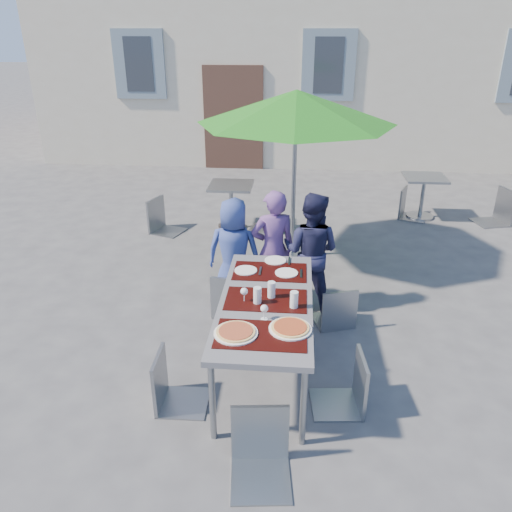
# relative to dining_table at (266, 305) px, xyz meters

# --- Properties ---
(ground) EXTENTS (90.00, 90.00, 0.00)m
(ground) POSITION_rel_dining_table_xyz_m (0.78, -0.16, -0.70)
(ground) COLOR #414143
(ground) RESTS_ON ground
(dining_table) EXTENTS (0.80, 1.85, 0.76)m
(dining_table) POSITION_rel_dining_table_xyz_m (0.00, 0.00, 0.00)
(dining_table) COLOR #47474C
(dining_table) RESTS_ON ground
(pizza_near_left) EXTENTS (0.34, 0.34, 0.03)m
(pizza_near_left) POSITION_rel_dining_table_xyz_m (-0.20, -0.55, 0.07)
(pizza_near_left) COLOR white
(pizza_near_left) RESTS_ON dining_table
(pizza_near_right) EXTENTS (0.34, 0.34, 0.03)m
(pizza_near_right) POSITION_rel_dining_table_xyz_m (0.22, -0.46, 0.07)
(pizza_near_right) COLOR white
(pizza_near_right) RESTS_ON dining_table
(glassware) EXTENTS (0.49, 0.43, 0.15)m
(glassware) POSITION_rel_dining_table_xyz_m (0.04, -0.07, 0.13)
(glassware) COLOR silver
(glassware) RESTS_ON dining_table
(place_settings) EXTENTS (0.65, 0.49, 0.01)m
(place_settings) POSITION_rel_dining_table_xyz_m (-0.01, 0.62, 0.06)
(place_settings) COLOR white
(place_settings) RESTS_ON dining_table
(child_0) EXTENTS (0.64, 0.44, 1.24)m
(child_0) POSITION_rel_dining_table_xyz_m (-0.44, 1.26, -0.07)
(child_0) COLOR #304286
(child_0) RESTS_ON ground
(child_1) EXTENTS (0.57, 0.45, 1.35)m
(child_1) POSITION_rel_dining_table_xyz_m (-0.01, 1.26, -0.02)
(child_1) COLOR #613D7D
(child_1) RESTS_ON ground
(child_2) EXTENTS (0.74, 0.56, 1.34)m
(child_2) POSITION_rel_dining_table_xyz_m (0.40, 1.25, -0.03)
(child_2) COLOR #1A1C3B
(child_2) RESTS_ON ground
(chair_0) EXTENTS (0.46, 0.46, 0.97)m
(chair_0) POSITION_rel_dining_table_xyz_m (-0.43, 0.94, -0.12)
(chair_0) COLOR #90969B
(chair_0) RESTS_ON ground
(chair_1) EXTENTS (0.47, 0.48, 1.05)m
(chair_1) POSITION_rel_dining_table_xyz_m (-0.06, 1.16, -0.08)
(chair_1) COLOR gray
(chair_1) RESTS_ON ground
(chair_2) EXTENTS (0.49, 0.49, 0.87)m
(chair_2) POSITION_rel_dining_table_xyz_m (0.69, 0.83, -0.19)
(chair_2) COLOR gray
(chair_2) RESTS_ON ground
(chair_3) EXTENTS (0.42, 0.41, 0.91)m
(chair_3) POSITION_rel_dining_table_xyz_m (-0.75, -0.51, -0.17)
(chair_3) COLOR gray
(chair_3) RESTS_ON ground
(chair_4) EXTENTS (0.45, 0.44, 0.91)m
(chair_4) POSITION_rel_dining_table_xyz_m (0.72, -0.41, -0.16)
(chair_4) COLOR #8F959A
(chair_4) RESTS_ON ground
(chair_5) EXTENTS (0.46, 0.46, 0.94)m
(chair_5) POSITION_rel_dining_table_xyz_m (0.04, -1.15, -0.15)
(chair_5) COLOR gray
(chair_5) RESTS_ON ground
(patio_umbrella) EXTENTS (2.50, 2.50, 2.22)m
(patio_umbrella) POSITION_rel_dining_table_xyz_m (0.18, 2.58, 1.30)
(patio_umbrella) COLOR #95989C
(patio_umbrella) RESTS_ON ground
(cafe_table_0) EXTENTS (0.66, 0.66, 0.71)m
(cafe_table_0) POSITION_rel_dining_table_xyz_m (-0.79, 3.60, -0.23)
(cafe_table_0) COLOR #95989C
(cafe_table_0) RESTS_ON ground
(bg_chair_l_0) EXTENTS (0.56, 0.56, 0.99)m
(bg_chair_l_0) POSITION_rel_dining_table_xyz_m (-1.85, 3.36, -0.11)
(bg_chair_l_0) COLOR gray
(bg_chair_l_0) RESTS_ON ground
(bg_chair_r_0) EXTENTS (0.49, 0.49, 0.93)m
(bg_chair_r_0) POSITION_rel_dining_table_xyz_m (-0.19, 3.56, -0.15)
(bg_chair_r_0) COLOR #8E9599
(bg_chair_r_0) RESTS_ON ground
(cafe_table_1) EXTENTS (0.66, 0.66, 0.70)m
(cafe_table_1) POSITION_rel_dining_table_xyz_m (2.30, 4.35, -0.23)
(cafe_table_1) COLOR #95989C
(cafe_table_1) RESTS_ON ground
(bg_chair_l_1) EXTENTS (0.55, 0.54, 0.94)m
(bg_chair_l_1) POSITION_rel_dining_table_xyz_m (2.08, 4.33, -0.15)
(bg_chair_l_1) COLOR slate
(bg_chair_l_1) RESTS_ON ground
(bg_chair_r_1) EXTENTS (0.58, 0.58, 1.06)m
(bg_chair_r_1) POSITION_rel_dining_table_xyz_m (3.48, 4.19, -0.07)
(bg_chair_r_1) COLOR gray
(bg_chair_r_1) RESTS_ON ground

